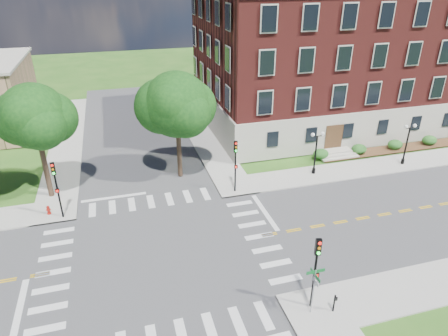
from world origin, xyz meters
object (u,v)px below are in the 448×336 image
object	(u,v)px
street_sign_pole	(314,283)
twin_lamp_east	(407,142)
traffic_signal_se	(316,265)
push_button_post	(334,302)
twin_lamp_west	(316,150)
fire_hydrant	(49,210)
traffic_signal_ne	(236,160)
traffic_signal_nw	(56,183)

from	to	relation	value
street_sign_pole	twin_lamp_east	bearing A→B (deg)	40.25
traffic_signal_se	push_button_post	size ratio (longest dim) A/B	4.00
street_sign_pole	traffic_signal_se	bearing A→B (deg)	62.60
twin_lamp_west	twin_lamp_east	distance (m)	9.70
street_sign_pole	fire_hydrant	distance (m)	21.81
twin_lamp_west	push_button_post	size ratio (longest dim) A/B	3.53
traffic_signal_ne	twin_lamp_west	xyz separation A→B (m)	(8.34, 1.24, -0.66)
traffic_signal_ne	traffic_signal_nw	bearing A→B (deg)	-179.20
traffic_signal_se	traffic_signal_nw	xyz separation A→B (m)	(-14.66, 13.97, 0.00)
traffic_signal_ne	fire_hydrant	world-z (taller)	traffic_signal_ne
fire_hydrant	traffic_signal_ne	bearing A→B (deg)	-2.16
push_button_post	fire_hydrant	world-z (taller)	push_button_post
traffic_signal_nw	street_sign_pole	distance (m)	20.40
twin_lamp_west	fire_hydrant	xyz separation A→B (m)	(-23.89, -0.65, -2.06)
traffic_signal_ne	traffic_signal_se	bearing A→B (deg)	-89.11
traffic_signal_nw	twin_lamp_west	size ratio (longest dim) A/B	1.13
traffic_signal_nw	street_sign_pole	size ratio (longest dim) A/B	1.55
traffic_signal_se	fire_hydrant	xyz separation A→B (m)	(-15.77, 14.76, -2.72)
push_button_post	twin_lamp_east	bearing A→B (deg)	42.91
traffic_signal_se	traffic_signal_ne	xyz separation A→B (m)	(-0.22, 14.17, 0.00)
traffic_signal_nw	twin_lamp_west	distance (m)	22.83
twin_lamp_west	push_button_post	distance (m)	17.68
twin_lamp_west	push_button_post	bearing A→B (deg)	-113.62
street_sign_pole	push_button_post	bearing A→B (deg)	-13.22
traffic_signal_ne	traffic_signal_nw	size ratio (longest dim) A/B	1.00
traffic_signal_nw	street_sign_pole	bearing A→B (deg)	-44.88
traffic_signal_nw	fire_hydrant	bearing A→B (deg)	144.70
traffic_signal_nw	traffic_signal_ne	bearing A→B (deg)	0.80
twin_lamp_east	fire_hydrant	bearing A→B (deg)	-179.86
traffic_signal_ne	twin_lamp_west	world-z (taller)	traffic_signal_ne
twin_lamp_east	street_sign_pole	distance (m)	23.61
traffic_signal_se	twin_lamp_west	xyz separation A→B (m)	(8.12, 15.41, -0.66)
traffic_signal_se	street_sign_pole	size ratio (longest dim) A/B	1.55
twin_lamp_east	push_button_post	world-z (taller)	twin_lamp_east
twin_lamp_west	street_sign_pole	world-z (taller)	twin_lamp_west
traffic_signal_se	traffic_signal_ne	bearing A→B (deg)	90.89
traffic_signal_se	twin_lamp_east	bearing A→B (deg)	39.81
twin_lamp_east	street_sign_pole	bearing A→B (deg)	-139.75
traffic_signal_nw	twin_lamp_east	distance (m)	32.48
traffic_signal_ne	traffic_signal_nw	world-z (taller)	same
push_button_post	fire_hydrant	xyz separation A→B (m)	(-16.84, 15.47, -0.33)
traffic_signal_ne	street_sign_pole	xyz separation A→B (m)	(0.00, -14.59, -0.88)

